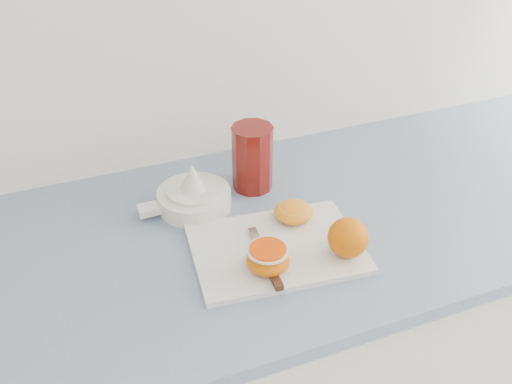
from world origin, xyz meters
The scene contains 8 objects.
counter centered at (0.18, 1.70, 0.45)m, with size 2.43×0.64×0.89m.
cutting_board centered at (0.20, 1.61, 0.90)m, with size 0.31×0.22×0.01m, color silver.
whole_orange centered at (0.31, 1.55, 0.94)m, with size 0.07×0.07×0.07m.
half_orange centered at (0.16, 1.56, 0.93)m, with size 0.08×0.08×0.05m.
squeezed_shell centered at (0.27, 1.68, 0.92)m, with size 0.08×0.08×0.03m.
paring_knife centered at (0.17, 1.56, 0.91)m, with size 0.03×0.17×0.01m.
citrus_juicer centered at (0.10, 1.81, 0.92)m, with size 0.19×0.15×0.10m.
red_tumbler centered at (0.24, 1.83, 0.96)m, with size 0.09×0.09×0.15m.
Camera 1 is at (-0.13, 0.87, 1.59)m, focal length 40.00 mm.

